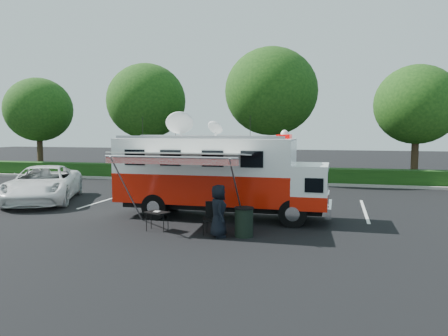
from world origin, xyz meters
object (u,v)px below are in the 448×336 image
(command_truck, at_px, (219,175))
(folding_table, at_px, (157,213))
(white_suv, at_px, (44,202))
(trash_bin, at_px, (244,222))

(command_truck, height_order, folding_table, command_truck)
(command_truck, distance_m, folding_table, 3.19)
(command_truck, bearing_deg, white_suv, 170.25)
(white_suv, xyz_separation_m, folding_table, (7.60, -4.18, 0.59))
(white_suv, relative_size, folding_table, 6.75)
(command_truck, bearing_deg, folding_table, -119.06)
(command_truck, relative_size, trash_bin, 8.70)
(command_truck, height_order, trash_bin, command_truck)
(trash_bin, bearing_deg, white_suv, 158.13)
(trash_bin, bearing_deg, folding_table, 178.39)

